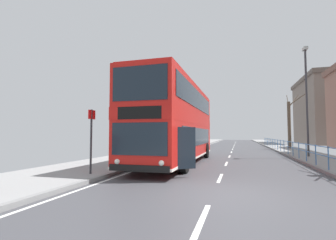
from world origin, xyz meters
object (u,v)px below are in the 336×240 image
object	(u,v)px
double_decker_bus_main	(177,123)
street_lamp_far_side	(307,93)
bus_stop_sign_near	(91,134)
bare_tree_far_00	(289,123)

from	to	relation	value
double_decker_bus_main	street_lamp_far_side	xyz separation A→B (m)	(8.16, 5.36, 2.29)
street_lamp_far_side	bus_stop_sign_near	bearing A→B (deg)	-133.40
bus_stop_sign_near	street_lamp_far_side	bearing A→B (deg)	46.60
street_lamp_far_side	bare_tree_far_00	size ratio (longest dim) A/B	1.29
bus_stop_sign_near	double_decker_bus_main	bearing A→B (deg)	68.88
double_decker_bus_main	street_lamp_far_side	distance (m)	10.03
double_decker_bus_main	bare_tree_far_00	bearing A→B (deg)	60.70
bus_stop_sign_near	bare_tree_far_00	bearing A→B (deg)	62.70
bus_stop_sign_near	street_lamp_far_side	world-z (taller)	street_lamp_far_side
double_decker_bus_main	street_lamp_far_side	bearing A→B (deg)	33.32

